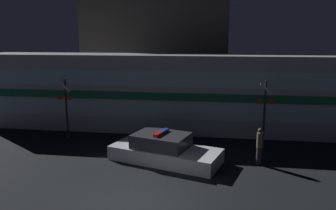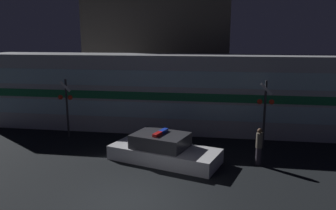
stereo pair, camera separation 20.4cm
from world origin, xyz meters
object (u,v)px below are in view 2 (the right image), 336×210
object	(u,v)px
train	(171,92)
pedestrian	(259,146)
police_car	(163,150)
crossing_signal_near	(265,108)

from	to	relation	value
train	pedestrian	xyz separation A→B (m)	(4.44, -4.94, -1.33)
train	police_car	bearing A→B (deg)	-84.81
pedestrian	crossing_signal_near	world-z (taller)	crossing_signal_near
police_car	pedestrian	world-z (taller)	pedestrian
police_car	crossing_signal_near	xyz separation A→B (m)	(4.43, 2.37, 1.47)
pedestrian	crossing_signal_near	xyz separation A→B (m)	(0.45, 2.21, 1.13)
pedestrian	crossing_signal_near	bearing A→B (deg)	78.44
train	police_car	distance (m)	5.39
train	crossing_signal_near	xyz separation A→B (m)	(4.89, -2.73, -0.19)
police_car	pedestrian	distance (m)	3.99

